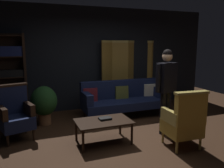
{
  "coord_description": "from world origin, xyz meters",
  "views": [
    {
      "loc": [
        -1.76,
        -3.81,
        1.8
      ],
      "look_at": [
        0.0,
        0.8,
        0.95
      ],
      "focal_mm": 37.27,
      "sensor_mm": 36.0,
      "label": 1
    }
  ],
  "objects": [
    {
      "name": "armchair_wing_left",
      "position": [
        -1.97,
        0.83,
        0.49
      ],
      "size": [
        0.72,
        0.72,
        1.04
      ],
      "color": "black",
      "rests_on": "ground_plane"
    },
    {
      "name": "folding_screen",
      "position": [
        1.25,
        2.39,
        0.99
      ],
      "size": [
        2.08,
        0.5,
        1.9
      ],
      "color": "olive",
      "rests_on": "ground_plane"
    },
    {
      "name": "velvet_couch",
      "position": [
        0.55,
        1.45,
        0.45
      ],
      "size": [
        2.12,
        0.78,
        0.88
      ],
      "color": "black",
      "rests_on": "ground_plane"
    },
    {
      "name": "armchair_gilt_accent",
      "position": [
        0.78,
        -0.66,
        0.49
      ],
      "size": [
        0.62,
        0.61,
        1.04
      ],
      "color": "tan",
      "rests_on": "ground_plane"
    },
    {
      "name": "book_black_cloth",
      "position": [
        -0.41,
        0.1,
        0.44
      ],
      "size": [
        0.23,
        0.16,
        0.04
      ],
      "primitive_type": "cube",
      "rotation": [
        0.0,
        0.0,
        0.04
      ],
      "color": "black",
      "rests_on": "coffee_table"
    },
    {
      "name": "bookshelf",
      "position": [
        -2.15,
        2.19,
        1.09
      ],
      "size": [
        0.9,
        0.32,
        2.05
      ],
      "color": "black",
      "rests_on": "ground_plane"
    },
    {
      "name": "ground_plane",
      "position": [
        0.0,
        0.0,
        0.0
      ],
      "size": [
        10.0,
        10.0,
        0.0
      ],
      "primitive_type": "plane",
      "color": "#331E11"
    },
    {
      "name": "potted_plant",
      "position": [
        -1.38,
        1.47,
        0.51
      ],
      "size": [
        0.58,
        0.58,
        0.88
      ],
      "color": "brown",
      "rests_on": "ground_plane"
    },
    {
      "name": "standing_figure",
      "position": [
        0.86,
        0.04,
        1.03
      ],
      "size": [
        0.57,
        0.32,
        1.7
      ],
      "color": "black",
      "rests_on": "ground_plane"
    },
    {
      "name": "back_wall",
      "position": [
        0.0,
        2.45,
        1.4
      ],
      "size": [
        7.2,
        0.1,
        2.8
      ],
      "primitive_type": "cube",
      "color": "black",
      "rests_on": "ground_plane"
    },
    {
      "name": "coffee_table",
      "position": [
        -0.46,
        0.04,
        0.37
      ],
      "size": [
        1.0,
        0.64,
        0.42
      ],
      "color": "black",
      "rests_on": "ground_plane"
    }
  ]
}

